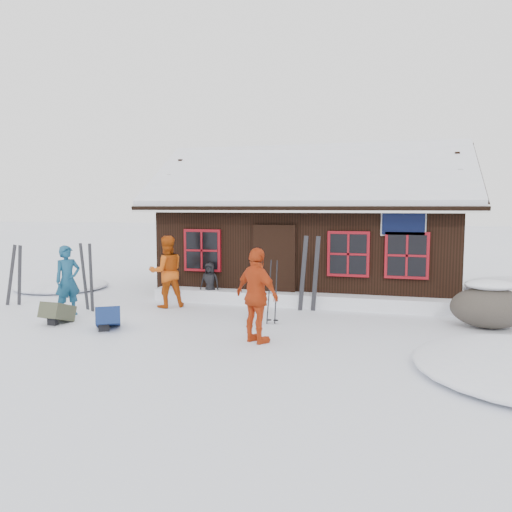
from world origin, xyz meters
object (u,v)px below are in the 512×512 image
object	(u,v)px
ski_pair_left	(15,276)
backpack_olive	(58,316)
skier_crouched	(210,282)
skier_teal	(68,280)
skier_orange_right	(257,296)
skier_orange_left	(167,272)
backpack_blue	(108,321)
ski_poles	(272,293)
boulder	(489,306)

from	to	relation	value
ski_pair_left	backpack_olive	distance (m)	2.80
skier_crouched	backpack_olive	world-z (taller)	skier_crouched
skier_crouched	ski_pair_left	size ratio (longest dim) A/B	0.65
ski_pair_left	backpack_olive	bearing A→B (deg)	-30.48
skier_teal	skier_orange_right	size ratio (longest dim) A/B	0.92
skier_orange_left	skier_orange_right	xyz separation A→B (m)	(3.06, -2.58, -0.01)
backpack_blue	backpack_olive	xyz separation A→B (m)	(-1.35, 0.17, -0.00)
skier_orange_right	ski_poles	distance (m)	1.55
backpack_blue	ski_poles	bearing A→B (deg)	-7.73
skier_orange_right	backpack_olive	distance (m)	4.65
ski_pair_left	skier_orange_right	bearing A→B (deg)	-13.00
ski_pair_left	skier_orange_left	bearing A→B (deg)	13.22
skier_orange_right	boulder	world-z (taller)	skier_orange_right
skier_orange_left	backpack_blue	bearing A→B (deg)	47.84
boulder	backpack_olive	distance (m)	9.20
boulder	backpack_blue	bearing A→B (deg)	-163.83
skier_crouched	skier_teal	bearing A→B (deg)	-139.64
skier_orange_right	backpack_olive	xyz separation A→B (m)	(-4.58, 0.33, -0.72)
ski_poles	ski_pair_left	bearing A→B (deg)	178.00
skier_crouched	backpack_blue	distance (m)	3.53
skier_orange_left	skier_orange_right	distance (m)	4.00
skier_orange_right	backpack_olive	bearing A→B (deg)	27.18
skier_orange_left	skier_crouched	size ratio (longest dim) A/B	1.72
ski_pair_left	backpack_blue	bearing A→B (deg)	-22.30
skier_teal	backpack_olive	size ratio (longest dim) A/B	2.60
skier_orange_right	boulder	bearing A→B (deg)	-120.32
boulder	ski_pair_left	xyz separation A→B (m)	(-11.29, -0.60, 0.30)
boulder	backpack_blue	distance (m)	7.94
backpack_blue	ski_pair_left	bearing A→B (deg)	125.17
skier_orange_left	backpack_blue	world-z (taller)	skier_orange_left
backpack_olive	skier_orange_left	bearing A→B (deg)	59.08
skier_teal	backpack_blue	xyz separation A→B (m)	(1.64, -0.96, -0.64)
ski_poles	backpack_blue	world-z (taller)	ski_poles
ski_pair_left	backpack_blue	distance (m)	4.05
skier_orange_right	ski_poles	size ratio (longest dim) A/B	1.24
ski_pair_left	backpack_olive	size ratio (longest dim) A/B	2.57
ski_poles	backpack_olive	bearing A→B (deg)	-165.04
ski_pair_left	boulder	bearing A→B (deg)	4.43
boulder	backpack_olive	bearing A→B (deg)	-167.15
boulder	backpack_olive	xyz separation A→B (m)	(-8.97, -2.04, -0.29)
skier_crouched	boulder	distance (m)	6.75
skier_orange_left	skier_crouched	distance (m)	1.30
skier_crouched	backpack_olive	distance (m)	3.98
skier_crouched	skier_orange_right	bearing A→B (deg)	-59.92
skier_orange_left	backpack_blue	size ratio (longest dim) A/B	2.81
skier_teal	skier_orange_right	world-z (taller)	skier_orange_right
skier_orange_right	backpack_blue	world-z (taller)	skier_orange_right
skier_crouched	ski_poles	size ratio (longest dim) A/B	0.73
skier_teal	ski_pair_left	size ratio (longest dim) A/B	1.01
skier_teal	boulder	xyz separation A→B (m)	(9.26, 1.25, -0.36)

